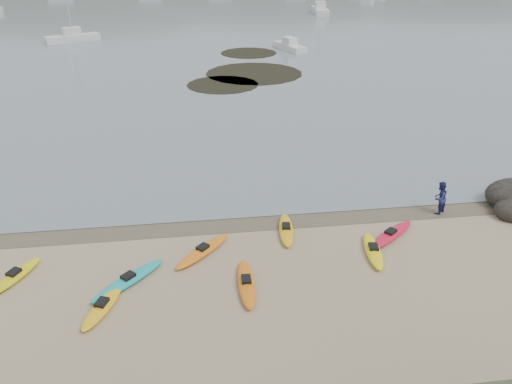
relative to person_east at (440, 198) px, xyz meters
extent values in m
plane|color=tan|center=(-9.66, 0.80, -0.91)|extent=(600.00, 600.00, 0.00)
plane|color=brown|center=(-9.66, 0.50, -0.90)|extent=(60.00, 60.00, 0.00)
ellipsoid|color=orange|center=(-12.55, -2.27, -0.74)|extent=(2.96, 3.09, 0.34)
ellipsoid|color=yellow|center=(-4.73, -3.29, -0.74)|extent=(1.15, 3.19, 0.34)
ellipsoid|color=yellow|center=(-16.61, -5.68, -0.74)|extent=(1.73, 2.97, 0.34)
ellipsoid|color=orange|center=(-10.84, -4.96, -0.74)|extent=(0.80, 3.43, 0.34)
ellipsoid|color=yellow|center=(-8.38, -0.91, -0.74)|extent=(1.11, 3.23, 0.34)
ellipsoid|color=red|center=(-3.44, -2.09, -0.74)|extent=(3.40, 2.85, 0.34)
ellipsoid|color=#1AA4A7|center=(-15.75, -4.06, -0.74)|extent=(3.21, 3.23, 0.34)
ellipsoid|color=yellow|center=(-20.61, -3.13, -0.74)|extent=(2.00, 3.02, 0.34)
imported|color=navy|center=(0.00, 0.00, 0.00)|extent=(1.11, 1.07, 1.81)
ellipsoid|color=black|center=(3.68, -0.94, -0.73)|extent=(1.90, 1.71, 1.14)
cylinder|color=black|center=(-9.38, 27.89, -0.88)|extent=(7.23, 7.23, 0.04)
cylinder|color=black|center=(-5.62, 32.26, -0.88)|extent=(10.56, 10.56, 0.04)
cylinder|color=black|center=(-4.87, 43.29, -0.88)|extent=(7.22, 7.22, 0.04)
cube|color=silver|center=(-28.93, 54.96, -0.38)|extent=(7.71, 5.03, 1.05)
cube|color=silver|center=(0.77, 44.63, -0.47)|extent=(3.72, 6.45, 0.87)
cube|color=silver|center=(13.87, 80.06, -0.29)|extent=(3.40, 9.07, 1.24)
ellipsoid|color=#384235|center=(-54.66, 195.80, -18.91)|extent=(220.00, 120.00, 80.00)
ellipsoid|color=#384235|center=(25.34, 190.80, -16.21)|extent=(200.00, 110.00, 68.00)
ellipsoid|color=#384235|center=(110.34, 200.80, -18.01)|extent=(230.00, 130.00, 76.00)
camera|label=1|loc=(-12.71, -21.76, 12.09)|focal=35.00mm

